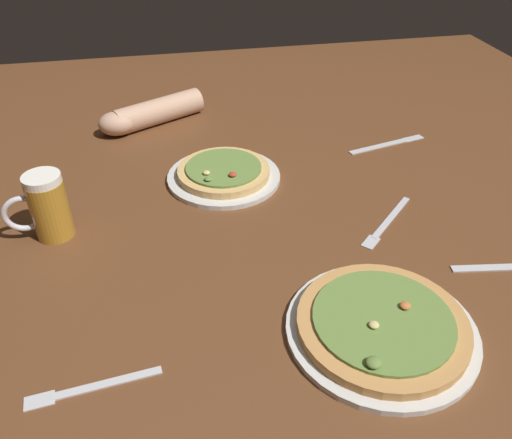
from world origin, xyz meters
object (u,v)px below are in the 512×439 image
at_px(fork_left, 387,222).
at_px(diner_arm, 148,114).
at_px(knife_right, 508,267).
at_px(fork_spare, 91,387).
at_px(pizza_plate_far, 224,174).
at_px(beer_mug_dark, 47,207).
at_px(pizza_plate_near, 382,326).
at_px(knife_spare, 388,144).

bearing_deg(fork_left, diner_arm, 129.49).
bearing_deg(knife_right, fork_spare, -170.94).
bearing_deg(pizza_plate_far, fork_spare, -117.13).
bearing_deg(diner_arm, beer_mug_dark, -113.45).
relative_size(pizza_plate_near, knife_spare, 1.36).
xyz_separation_m(pizza_plate_far, fork_spare, (-0.29, -0.56, -0.01)).
bearing_deg(diner_arm, fork_left, -50.51).
xyz_separation_m(fork_left, knife_right, (0.17, -0.19, 0.00)).
bearing_deg(beer_mug_dark, fork_spare, -76.78).
distance_m(beer_mug_dark, fork_left, 0.72).
height_order(pizza_plate_far, fork_left, pizza_plate_far).
bearing_deg(fork_spare, pizza_plate_far, 62.87).
height_order(knife_spare, diner_arm, diner_arm).
xyz_separation_m(pizza_plate_far, diner_arm, (-0.17, 0.34, 0.02)).
distance_m(fork_spare, diner_arm, 0.91).
relative_size(pizza_plate_near, diner_arm, 1.05).
bearing_deg(fork_left, knife_right, -47.19).
relative_size(fork_left, diner_arm, 0.57).
xyz_separation_m(fork_left, fork_spare, (-0.61, -0.31, 0.00)).
bearing_deg(fork_spare, knife_right, 9.06).
relative_size(knife_spare, diner_arm, 0.77).
height_order(pizza_plate_near, diner_arm, diner_arm).
height_order(beer_mug_dark, diner_arm, beer_mug_dark).
bearing_deg(fork_spare, pizza_plate_near, 2.06).
xyz_separation_m(pizza_plate_near, fork_left, (0.14, 0.29, -0.01)).
height_order(fork_left, fork_spare, same).
xyz_separation_m(beer_mug_dark, fork_spare, (0.10, -0.41, -0.07)).
relative_size(pizza_plate_far, beer_mug_dark, 1.93).
height_order(pizza_plate_near, beer_mug_dark, beer_mug_dark).
bearing_deg(knife_right, knife_spare, 92.50).
distance_m(pizza_plate_near, fork_spare, 0.47).
distance_m(beer_mug_dark, diner_arm, 0.54).
xyz_separation_m(pizza_plate_far, fork_left, (0.32, -0.25, -0.01)).
bearing_deg(fork_left, pizza_plate_near, -114.77).
relative_size(pizza_plate_near, knife_right, 1.48).
xyz_separation_m(pizza_plate_far, beer_mug_dark, (-0.39, -0.15, 0.06)).
distance_m(fork_left, knife_spare, 0.37).
relative_size(fork_left, fork_spare, 0.85).
bearing_deg(pizza_plate_near, fork_left, 65.23).
xyz_separation_m(beer_mug_dark, diner_arm, (0.21, 0.49, -0.03)).
bearing_deg(fork_spare, knife_spare, 40.80).
distance_m(pizza_plate_near, diner_arm, 0.96).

